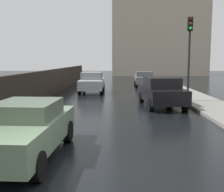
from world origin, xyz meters
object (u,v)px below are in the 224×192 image
(car_silver_far_ahead, at_px, (92,82))
(car_green_behind_camera, at_px, (26,129))
(car_black_near_kerb, at_px, (161,91))
(traffic_light, at_px, (190,44))
(car_grey_far_lane, at_px, (144,78))

(car_silver_far_ahead, relative_size, car_green_behind_camera, 0.94)
(car_black_near_kerb, height_order, traffic_light, traffic_light)
(car_black_near_kerb, bearing_deg, traffic_light, 31.79)
(car_silver_far_ahead, relative_size, car_grey_far_lane, 0.90)
(car_grey_far_lane, bearing_deg, traffic_light, -80.57)
(car_silver_far_ahead, bearing_deg, traffic_light, 139.48)
(car_grey_far_lane, relative_size, traffic_light, 0.96)
(car_silver_far_ahead, xyz_separation_m, traffic_light, (5.87, -4.97, 2.53))
(car_silver_far_ahead, relative_size, traffic_light, 0.87)
(car_black_near_kerb, relative_size, car_green_behind_camera, 1.02)
(car_green_behind_camera, relative_size, traffic_light, 0.92)
(car_silver_far_ahead, distance_m, car_grey_far_lane, 7.11)
(car_silver_far_ahead, distance_m, car_green_behind_camera, 13.99)
(car_green_behind_camera, xyz_separation_m, traffic_light, (6.28, 9.02, 2.61))
(car_green_behind_camera, height_order, car_grey_far_lane, car_green_behind_camera)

